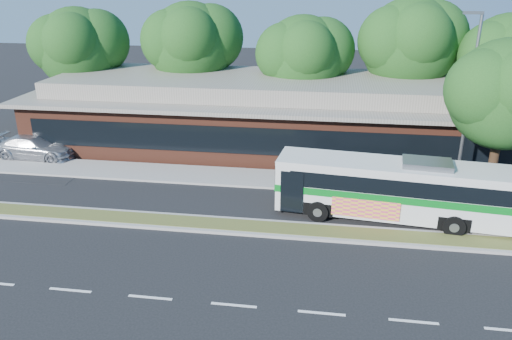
# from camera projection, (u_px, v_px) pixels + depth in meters

# --- Properties ---
(ground) EXTENTS (120.00, 120.00, 0.00)m
(ground) POSITION_uv_depth(u_px,v_px,m) (255.00, 235.00, 21.76)
(ground) COLOR black
(ground) RESTS_ON ground
(median_strip) EXTENTS (26.00, 1.10, 0.15)m
(median_strip) POSITION_uv_depth(u_px,v_px,m) (257.00, 227.00, 22.29)
(median_strip) COLOR #4B4F21
(median_strip) RESTS_ON ground
(sidewalk) EXTENTS (44.00, 2.60, 0.12)m
(sidewalk) POSITION_uv_depth(u_px,v_px,m) (272.00, 179.00, 27.64)
(sidewalk) COLOR gray
(sidewalk) RESTS_ON ground
(parking_lot) EXTENTS (14.00, 12.00, 0.01)m
(parking_lot) POSITION_uv_depth(u_px,v_px,m) (12.00, 145.00, 33.42)
(parking_lot) COLOR black
(parking_lot) RESTS_ON ground
(plaza_building) EXTENTS (33.20, 11.20, 4.45)m
(plaza_building) POSITION_uv_depth(u_px,v_px,m) (284.00, 113.00, 32.96)
(plaza_building) COLOR #5A2A1C
(plaza_building) RESTS_ON ground
(lamp_post) EXTENTS (0.93, 0.18, 9.07)m
(lamp_post) POSITION_uv_depth(u_px,v_px,m) (468.00, 101.00, 24.21)
(lamp_post) COLOR slate
(lamp_post) RESTS_ON ground
(tree_bg_a) EXTENTS (6.47, 5.80, 8.63)m
(tree_bg_a) POSITION_uv_depth(u_px,v_px,m) (85.00, 46.00, 35.56)
(tree_bg_a) COLOR black
(tree_bg_a) RESTS_ON ground
(tree_bg_b) EXTENTS (6.69, 6.00, 9.00)m
(tree_bg_b) POSITION_uv_depth(u_px,v_px,m) (197.00, 43.00, 35.30)
(tree_bg_b) COLOR black
(tree_bg_b) RESTS_ON ground
(tree_bg_c) EXTENTS (6.24, 5.60, 8.26)m
(tree_bg_c) POSITION_uv_depth(u_px,v_px,m) (309.00, 55.00, 33.48)
(tree_bg_c) COLOR black
(tree_bg_c) RESTS_ON ground
(tree_bg_d) EXTENTS (6.91, 6.20, 9.37)m
(tree_bg_d) POSITION_uv_depth(u_px,v_px,m) (416.00, 43.00, 33.16)
(tree_bg_d) COLOR black
(tree_bg_d) RESTS_ON ground
(transit_bus) EXTENTS (10.80, 3.42, 2.98)m
(transit_bus) POSITION_uv_depth(u_px,v_px,m) (395.00, 186.00, 22.69)
(transit_bus) COLOR silver
(transit_bus) RESTS_ON ground
(sedan) EXTENTS (5.05, 2.19, 1.45)m
(sedan) POSITION_uv_depth(u_px,v_px,m) (35.00, 147.00, 30.71)
(sedan) COLOR #B6B7BE
(sedan) RESTS_ON ground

